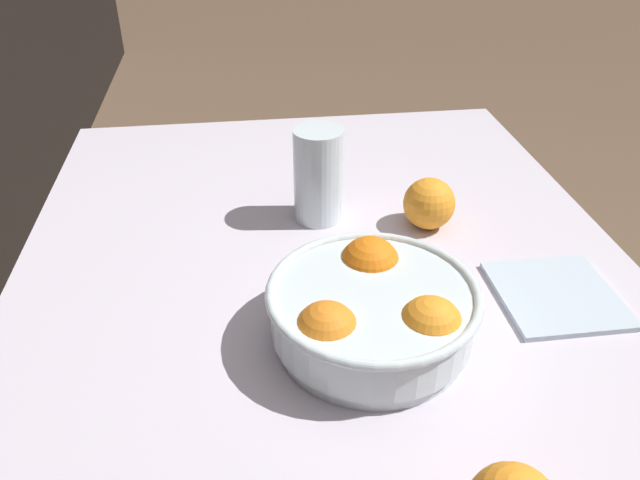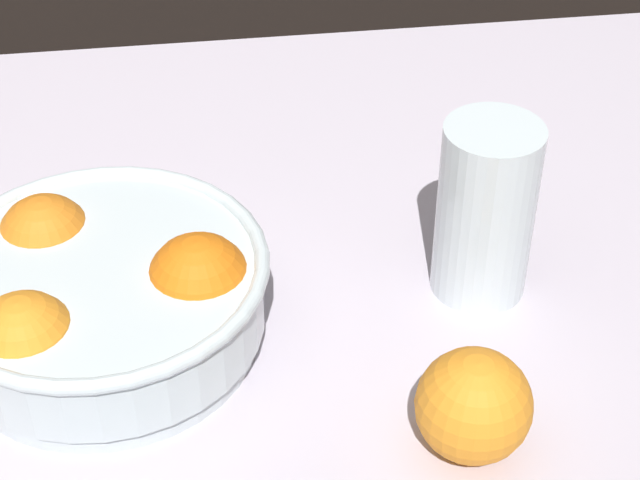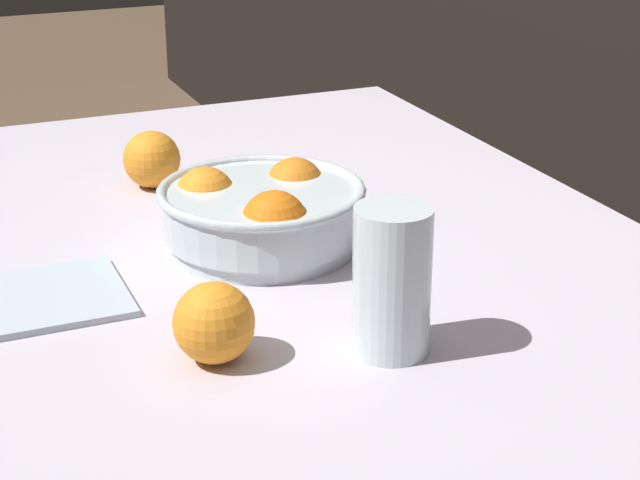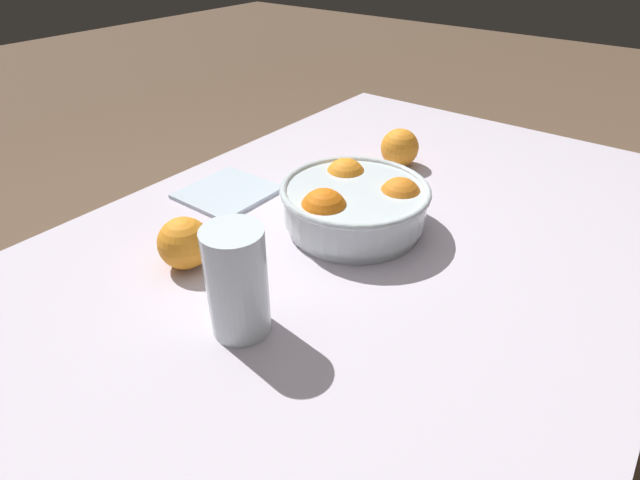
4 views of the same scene
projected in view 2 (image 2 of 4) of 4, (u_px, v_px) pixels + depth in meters
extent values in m
cube|color=silver|center=(153.00, 322.00, 0.88)|extent=(1.40, 0.90, 0.03)
cylinder|color=brown|center=(638.00, 293.00, 1.49)|extent=(0.05, 0.05, 0.74)
cylinder|color=silver|center=(109.00, 331.00, 0.84)|extent=(0.23, 0.23, 0.02)
cylinder|color=silver|center=(103.00, 296.00, 0.81)|extent=(0.24, 0.24, 0.06)
torus|color=silver|center=(99.00, 268.00, 0.79)|extent=(0.26, 0.26, 0.01)
sphere|color=orange|center=(199.00, 284.00, 0.80)|extent=(0.08, 0.08, 0.08)
sphere|color=orange|center=(46.00, 240.00, 0.85)|extent=(0.08, 0.08, 0.08)
sphere|color=orange|center=(26.00, 343.00, 0.76)|extent=(0.08, 0.08, 0.08)
cylinder|color=#F4A314|center=(483.00, 236.00, 0.86)|extent=(0.07, 0.07, 0.10)
cylinder|color=silver|center=(486.00, 211.00, 0.85)|extent=(0.08, 0.08, 0.15)
sphere|color=orange|center=(474.00, 406.00, 0.73)|extent=(0.08, 0.08, 0.08)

